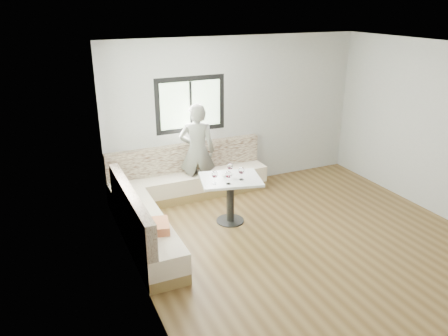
# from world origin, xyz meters

# --- Properties ---
(room) EXTENTS (5.01, 5.01, 2.81)m
(room) POSITION_xyz_m (-0.08, 0.08, 1.41)
(room) COLOR brown
(room) RESTS_ON ground
(banquette) EXTENTS (2.90, 2.80, 0.95)m
(banquette) POSITION_xyz_m (-1.59, 1.63, 0.33)
(banquette) COLOR brown
(banquette) RESTS_ON ground
(table) EXTENTS (1.07, 0.92, 0.76)m
(table) POSITION_xyz_m (-0.79, 1.05, 0.57)
(table) COLOR black
(table) RESTS_ON ground
(person) EXTENTS (0.74, 0.61, 1.74)m
(person) POSITION_xyz_m (-0.91, 2.19, 0.87)
(person) COLOR #67655C
(person) RESTS_ON ground
(olive_ramekin) EXTENTS (0.09, 0.09, 0.03)m
(olive_ramekin) POSITION_xyz_m (-0.84, 1.15, 0.78)
(olive_ramekin) COLOR white
(olive_ramekin) RESTS_ON table
(wine_glass_a) EXTENTS (0.09, 0.09, 0.21)m
(wine_glass_a) POSITION_xyz_m (-1.10, 0.94, 0.91)
(wine_glass_a) COLOR white
(wine_glass_a) RESTS_ON table
(wine_glass_b) EXTENTS (0.09, 0.09, 0.21)m
(wine_glass_b) POSITION_xyz_m (-0.91, 0.86, 0.91)
(wine_glass_b) COLOR white
(wine_glass_b) RESTS_ON table
(wine_glass_c) EXTENTS (0.09, 0.09, 0.21)m
(wine_glass_c) POSITION_xyz_m (-0.66, 0.92, 0.91)
(wine_glass_c) COLOR white
(wine_glass_c) RESTS_ON table
(wine_glass_d) EXTENTS (0.09, 0.09, 0.21)m
(wine_glass_d) POSITION_xyz_m (-0.74, 1.16, 0.91)
(wine_glass_d) COLOR white
(wine_glass_d) RESTS_ON table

